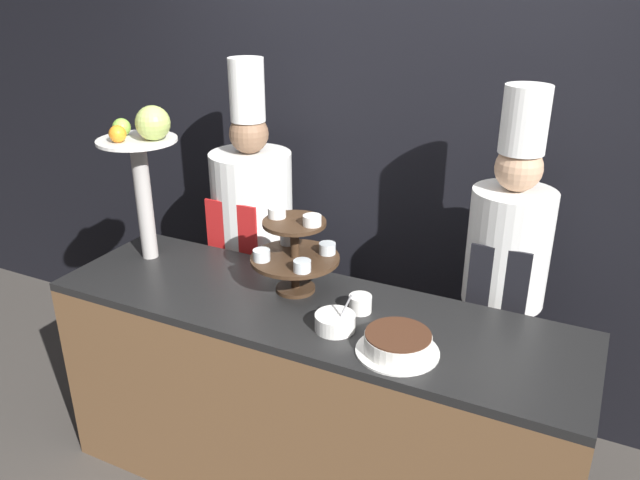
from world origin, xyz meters
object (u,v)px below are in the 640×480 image
Objects in this scene: tiered_stand at (295,250)px; cake_round at (398,343)px; fruit_pedestal at (144,152)px; cup_white at (360,304)px; chef_left at (253,230)px; chef_center_left at (505,275)px; serving_bowl_near at (335,322)px.

cake_round is (0.54, -0.25, -0.15)m from tiered_stand.
cup_white is (1.05, -0.05, -0.47)m from fruit_pedestal.
cup_white is (0.31, -0.04, -0.15)m from tiered_stand.
chef_left reaches higher than tiered_stand.
chef_center_left reaches higher than tiered_stand.
fruit_pedestal reaches higher than tiered_stand.
tiered_stand is 0.38m from serving_bowl_near.
serving_bowl_near is at bearing -36.75° from tiered_stand.
cake_round reaches higher than cup_white.
cup_white is 0.68m from chef_center_left.
cup_white is at bearing -31.84° from chef_left.
cup_white is (-0.23, 0.20, -0.00)m from cake_round.
cup_white is at bearing -2.48° from fruit_pedestal.
tiered_stand is 0.21× the size of chef_left.
chef_left is (-1.03, 0.70, -0.03)m from cake_round.
chef_left reaches higher than serving_bowl_near.
tiered_stand is at bearing -42.74° from chef_left.
fruit_pedestal is 1.15m from cup_white.
chef_center_left reaches higher than fruit_pedestal.
fruit_pedestal is 1.39m from cake_round.
fruit_pedestal is 1.15m from serving_bowl_near.
fruit_pedestal is 0.71m from chef_left.
chef_left reaches higher than chef_center_left.
cup_white is 0.55× the size of serving_bowl_near.
cup_white is at bearing 79.17° from serving_bowl_near.
chef_center_left is (0.77, 0.45, -0.15)m from tiered_stand.
chef_left is (-0.77, 0.66, -0.02)m from serving_bowl_near.
cake_round is at bearing -24.79° from tiered_stand.
chef_center_left is at bearing 0.00° from chef_left.
chef_center_left reaches higher than cake_round.
fruit_pedestal reaches higher than serving_bowl_near.
cake_round is (1.28, -0.25, -0.47)m from fruit_pedestal.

